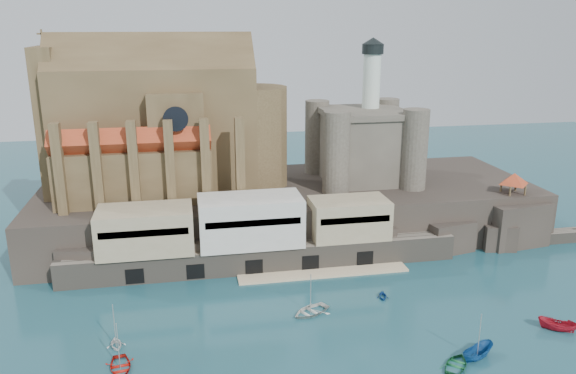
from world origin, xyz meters
The scene contains 14 objects.
ground centered at (0.00, 0.00, 0.00)m, with size 300.00×300.00×0.00m, color #18444F.
promontory centered at (-0.19, 39.37, 4.92)m, with size 100.00×36.00×10.00m.
quay centered at (-10.19, 23.07, 6.07)m, with size 70.00×12.00×13.05m.
church centered at (-24.13, 41.85, 22.13)m, with size 47.00×25.93×30.51m.
castle_keep centered at (16.08, 41.08, 18.31)m, with size 21.20×21.20×29.30m.
rock_outcrop centered at (42.00, 25.84, 4.02)m, with size 14.50×10.50×8.70m.
pavilion centered at (42.00, 26.00, 12.73)m, with size 6.40×6.40×5.40m.
boat_0 centered at (-30.22, -4.45, 0.00)m, with size 3.88×1.13×5.43m, color #B2130B.
boat_2 centered at (15.40, -10.71, 0.00)m, with size 2.06×2.11×5.47m, color #154A8A.
boat_3 centered at (11.92, -11.91, 0.00)m, with size 3.78×1.10×5.29m, color #1A6A37.
boat_4 centered at (-31.20, 0.71, 0.00)m, with size 2.95×1.80×3.42m, color silver.
boat_5 centered at (30.00, -6.47, 0.00)m, with size 1.96×2.01×5.21m, color #AB1526.
boat_6 centered at (-3.36, 4.87, 0.00)m, with size 4.45×1.29×6.24m, color silver.
boat_7 centered at (9.05, 7.54, 0.00)m, with size 2.45×1.50×2.84m, color navy.
Camera 1 is at (-20.82, -69.05, 42.04)m, focal length 35.00 mm.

